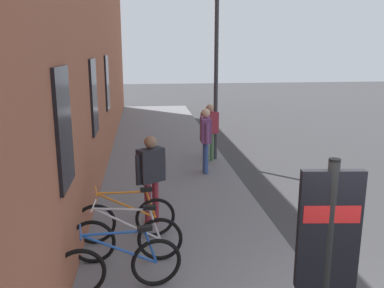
% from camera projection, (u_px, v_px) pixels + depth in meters
% --- Properties ---
extents(ground, '(60.00, 60.00, 0.00)m').
position_uv_depth(ground, '(282.00, 187.00, 10.29)').
color(ground, '#38383A').
extents(sidewalk_pavement, '(24.00, 3.50, 0.12)m').
position_uv_depth(sidewalk_pavement, '(168.00, 166.00, 11.88)').
color(sidewalk_pavement, slate).
rests_on(sidewalk_pavement, ground).
extents(station_facade, '(22.00, 0.65, 8.71)m').
position_uv_depth(station_facade, '(92.00, 14.00, 11.61)').
color(station_facade, '#9E563D').
rests_on(station_facade, ground).
extents(bicycle_end_of_row, '(0.48, 1.76, 0.97)m').
position_uv_depth(bicycle_end_of_row, '(119.00, 266.00, 5.60)').
color(bicycle_end_of_row, black).
rests_on(bicycle_end_of_row, sidewalk_pavement).
extents(bicycle_mid_rack, '(0.48, 1.77, 0.97)m').
position_uv_depth(bicycle_mid_rack, '(127.00, 239.00, 6.39)').
color(bicycle_mid_rack, black).
rests_on(bicycle_mid_rack, sidewalk_pavement).
extents(bicycle_leaning_wall, '(0.48, 1.76, 0.97)m').
position_uv_depth(bicycle_leaning_wall, '(126.00, 219.00, 7.12)').
color(bicycle_leaning_wall, black).
rests_on(bicycle_leaning_wall, sidewalk_pavement).
extents(transit_info_sign, '(0.14, 0.56, 2.40)m').
position_uv_depth(transit_info_sign, '(328.00, 246.00, 3.61)').
color(transit_info_sign, black).
rests_on(transit_info_sign, sidewalk_pavement).
extents(pedestrian_by_facade, '(0.44, 0.59, 1.70)m').
position_uv_depth(pedestrian_by_facade, '(210.00, 127.00, 11.96)').
color(pedestrian_by_facade, '#4C724C').
rests_on(pedestrian_by_facade, sidewalk_pavement).
extents(pedestrian_near_bus, '(0.47, 0.57, 1.72)m').
position_uv_depth(pedestrian_near_bus, '(151.00, 171.00, 7.65)').
color(pedestrian_near_bus, maroon).
rests_on(pedestrian_near_bus, sidewalk_pavement).
extents(pedestrian_crossing_street, '(0.66, 0.26, 1.75)m').
position_uv_depth(pedestrian_crossing_street, '(206.00, 134.00, 10.81)').
color(pedestrian_crossing_street, '#334C8C').
rests_on(pedestrian_crossing_street, sidewalk_pavement).
extents(street_lamp, '(0.28, 0.28, 4.86)m').
position_uv_depth(street_lamp, '(216.00, 62.00, 11.77)').
color(street_lamp, '#333338').
rests_on(street_lamp, sidewalk_pavement).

